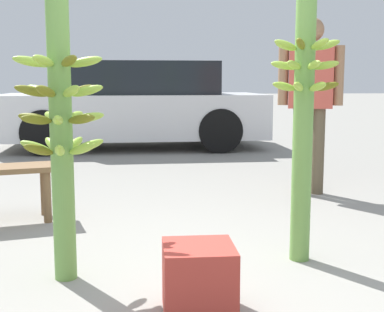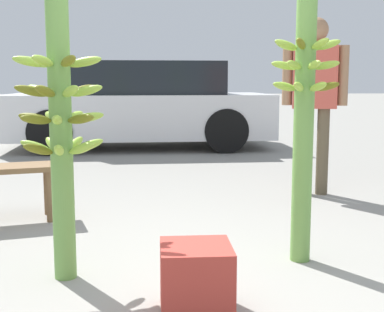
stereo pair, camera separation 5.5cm
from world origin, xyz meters
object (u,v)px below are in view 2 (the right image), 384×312
at_px(parked_car, 142,106).
at_px(banana_stalk_center, 304,109).
at_px(banana_stalk_left, 60,116).
at_px(vendor_person, 315,90).
at_px(produce_crate, 196,280).

bearing_deg(parked_car, banana_stalk_center, -171.16).
relative_size(banana_stalk_center, parked_car, 0.41).
distance_m(banana_stalk_left, parked_car, 5.79).
bearing_deg(parked_car, vendor_person, -157.63).
distance_m(banana_stalk_center, parked_car, 5.69).
relative_size(banana_stalk_left, parked_car, 0.41).
distance_m(banana_stalk_left, vendor_person, 2.85).
bearing_deg(vendor_person, banana_stalk_left, 61.30).
relative_size(parked_car, produce_crate, 12.81).
xyz_separation_m(banana_stalk_center, vendor_person, (0.63, 1.85, 0.08)).
xyz_separation_m(banana_stalk_center, parked_car, (-1.04, 5.59, -0.24)).
bearing_deg(banana_stalk_left, parked_car, 86.79).
bearing_deg(produce_crate, vendor_person, 62.63).
bearing_deg(banana_stalk_center, banana_stalk_left, -172.34).
height_order(vendor_person, parked_car, vendor_person).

